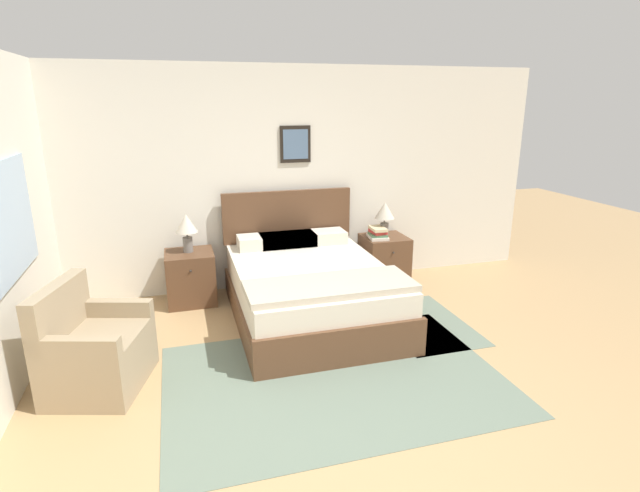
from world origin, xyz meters
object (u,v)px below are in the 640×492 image
bed (310,288)px  nightstand_near_window (191,277)px  armchair (94,351)px  table_lamp_near_window (186,226)px  table_lamp_by_door (385,213)px  nightstand_by_door (384,259)px

bed → nightstand_near_window: bearing=146.6°
armchair → table_lamp_near_window: size_ratio=2.21×
armchair → table_lamp_by_door: size_ratio=2.21×
table_lamp_near_window → armchair: bearing=-116.8°
nightstand_near_window → table_lamp_by_door: size_ratio=1.37×
table_lamp_near_window → table_lamp_by_door: (2.34, 0.00, 0.00)m
armchair → table_lamp_near_window: bearing=169.8°
bed → armchair: bed is taller
nightstand_by_door → nightstand_near_window: bearing=180.0°
armchair → nightstand_near_window: 1.76m
table_lamp_near_window → table_lamp_by_door: bearing=0.0°
bed → nightstand_near_window: size_ratio=3.62×
bed → table_lamp_by_door: bearing=34.2°
armchair → nightstand_by_door: 3.52m
armchair → nightstand_by_door: (3.15, 1.57, -0.01)m
armchair → nightstand_near_window: (0.80, 1.57, -0.01)m
nightstand_near_window → table_lamp_by_door: 2.41m
nightstand_by_door → table_lamp_near_window: bearing=179.5°
nightstand_by_door → table_lamp_near_window: table_lamp_near_window is taller
bed → nightstand_by_door: (1.18, 0.77, -0.03)m
armchair → table_lamp_near_window: table_lamp_near_window is taller
armchair → nightstand_by_door: size_ratio=1.61×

